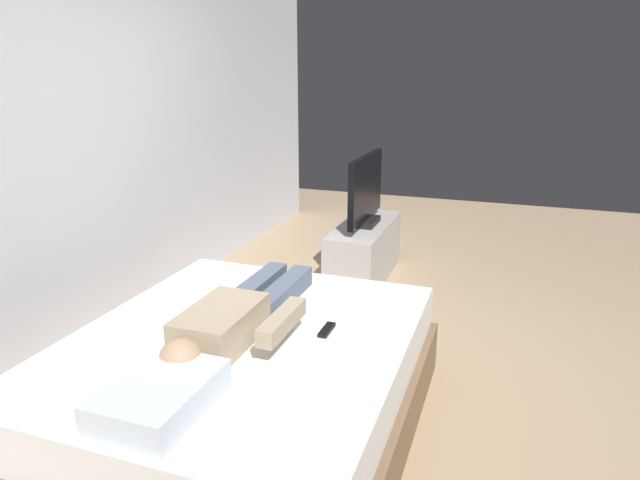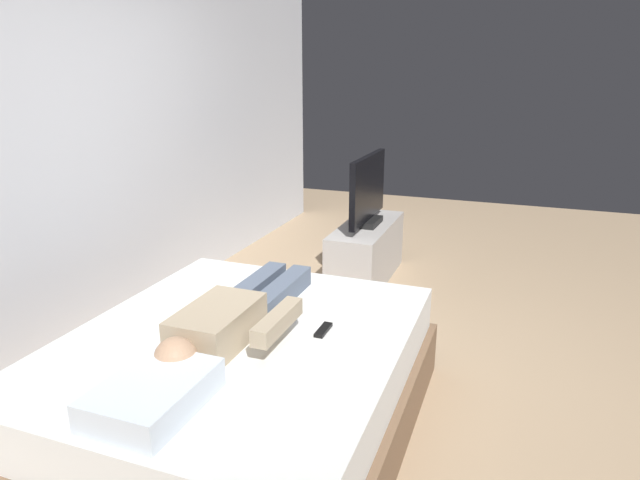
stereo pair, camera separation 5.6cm
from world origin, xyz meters
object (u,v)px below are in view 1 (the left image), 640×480
pillow (160,396)px  person (237,317)px  bed (243,386)px  tv (366,192)px  tv_stand (364,252)px  remote (327,330)px

pillow → person: 0.67m
bed → person: (0.03, 0.03, 0.36)m
person → tv: tv is taller
person → tv: bearing=-0.7°
tv_stand → tv: size_ratio=1.25×
person → tv_stand: (2.25, -0.03, -0.37)m
person → tv: size_ratio=1.43×
person → tv: (2.25, -0.03, 0.16)m
person → remote: size_ratio=8.40×
pillow → tv: bearing=-0.0°
tv → pillow: bearing=180.0°
pillow → person: person is taller
remote → tv: (2.09, 0.38, 0.24)m
person → remote: 0.44m
bed → tv_stand: size_ratio=1.75×
bed → person: size_ratio=1.53×
remote → person: bearing=110.5°
bed → pillow: pillow is taller
remote → tv_stand: remote is taller
bed → person: 0.36m
pillow → person: bearing=2.4°
bed → tv: tv is taller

